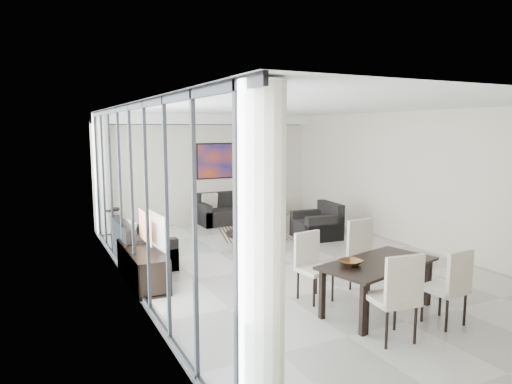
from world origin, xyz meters
TOP-DOWN VIEW (x-y plane):
  - room_shell at (0.46, 0.00)m, footprint 6.00×9.00m
  - window_wall at (-2.86, 0.00)m, footprint 0.37×8.95m
  - soffit at (0.00, 4.30)m, footprint 5.98×0.40m
  - painting at (0.50, 4.47)m, footprint 1.68×0.04m
  - chandelier at (0.30, 2.50)m, footprint 0.66×0.66m
  - rug at (0.91, 2.60)m, footprint 2.88×2.48m
  - coffee_table at (-0.26, 1.31)m, footprint 1.05×1.05m
  - bowl_coffee at (-0.21, 1.35)m, footprint 0.25×0.25m
  - sofa_main at (0.69, 4.07)m, footprint 2.22×0.91m
  - loveseat at (-2.55, 1.37)m, footprint 0.91×1.62m
  - armchair at (1.59, 1.55)m, footprint 1.01×1.05m
  - side_table at (-2.65, 4.15)m, footprint 0.45×0.45m
  - tv_console at (-2.76, 0.28)m, footprint 0.50×1.79m
  - television at (-2.60, 0.23)m, footprint 0.20×0.99m
  - dining_table at (-0.12, -2.44)m, footprint 1.86×1.23m
  - dining_chair_sw at (-0.56, -3.27)m, footprint 0.57×0.57m
  - dining_chair_se at (0.39, -3.23)m, footprint 0.51×0.51m
  - dining_chair_nw at (-0.66, -1.60)m, footprint 0.52×0.52m
  - dining_chair_ne at (0.30, -1.65)m, footprint 0.56×0.56m
  - bowl_dining at (-0.56, -2.40)m, footprint 0.36×0.36m

SIDE VIEW (x-z plane):
  - rug at x=0.91m, z-range 0.00..0.01m
  - coffee_table at x=-0.26m, z-range 0.02..0.39m
  - sofa_main at x=0.69m, z-range -0.13..0.68m
  - loveseat at x=-2.55m, z-range -0.13..0.68m
  - armchair at x=1.59m, z-range -0.13..0.69m
  - tv_console at x=-2.76m, z-range 0.00..0.56m
  - bowl_coffee at x=-0.21m, z-range 0.37..0.44m
  - side_table at x=-2.65m, z-range 0.11..0.72m
  - dining_chair_nw at x=-0.66m, z-range 0.08..1.08m
  - dining_chair_se at x=0.39m, z-range 0.08..1.10m
  - dining_table at x=-0.12m, z-range 0.27..0.98m
  - dining_chair_sw at x=-0.56m, z-range 0.09..1.19m
  - dining_chair_ne at x=0.30m, z-range 0.09..1.20m
  - bowl_dining at x=-0.56m, z-range 0.71..0.79m
  - television at x=-2.60m, z-range 0.56..1.13m
  - room_shell at x=0.46m, z-range 0.00..2.90m
  - window_wall at x=-2.86m, z-range 0.02..2.92m
  - painting at x=0.50m, z-range 1.16..2.14m
  - chandelier at x=0.30m, z-range 2.00..2.71m
  - soffit at x=0.00m, z-range 2.64..2.90m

